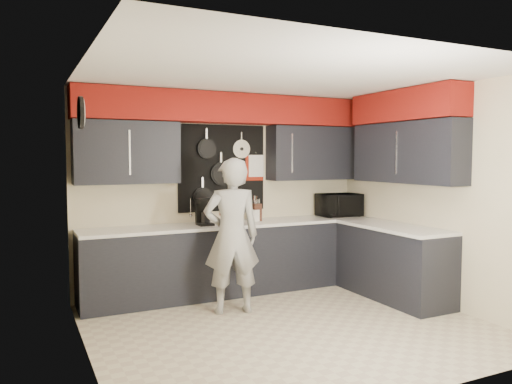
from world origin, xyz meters
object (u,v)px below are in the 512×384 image
coffee_maker (204,211)px  person (232,236)px  knife_block (257,212)px  utensil_crock (255,215)px  microwave (339,205)px

coffee_maker → person: (0.07, -0.72, -0.21)m
knife_block → utensil_crock: bearing=-150.9°
utensil_crock → coffee_maker: coffee_maker is taller
knife_block → person: person is taller
coffee_maker → person: person is taller
knife_block → utensil_crock: 0.05m
microwave → person: 2.15m
microwave → knife_block: size_ratio=2.55×
knife_block → person: size_ratio=0.13×
utensil_crock → person: size_ratio=0.09×
utensil_crock → person: (-0.67, -0.79, -0.12)m
utensil_crock → coffee_maker: bearing=-174.9°
microwave → knife_block: 1.30m
microwave → knife_block: microwave is taller
coffee_maker → person: bearing=-83.1°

